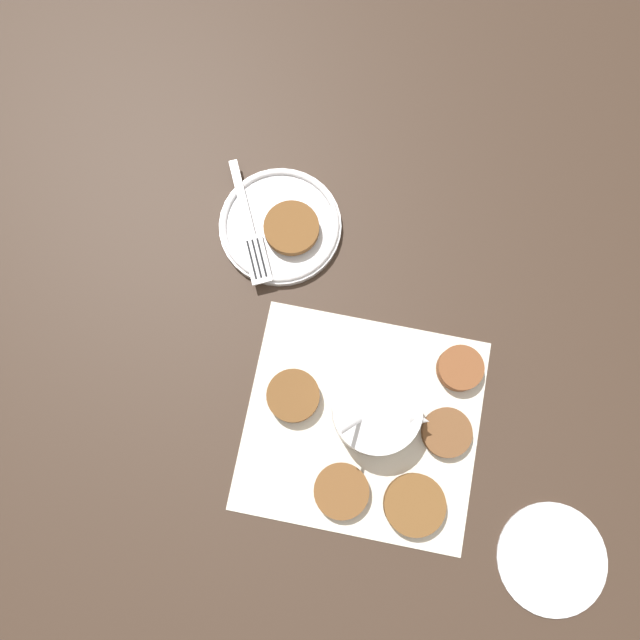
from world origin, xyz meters
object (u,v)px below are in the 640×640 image
sauce_bowl (376,411)px  serving_plate (280,226)px  fritter_on_plate (291,228)px  fork (251,235)px  extra_saucer (552,559)px

sauce_bowl → serving_plate: sauce_bowl is taller
fritter_on_plate → fork: (-0.05, -0.02, -0.00)m
fork → serving_plate: bearing=35.4°
serving_plate → fork: 0.05m
sauce_bowl → fritter_on_plate: sauce_bowl is taller
fork → extra_saucer: fork is taller
fritter_on_plate → extra_saucer: bearing=-40.0°
serving_plate → sauce_bowl: bearing=-51.2°
serving_plate → fritter_on_plate: bearing=-16.4°
fork → extra_saucer: (0.48, -0.34, -0.02)m
fritter_on_plate → sauce_bowl: bearing=-53.5°
sauce_bowl → extra_saucer: sauce_bowl is taller
fritter_on_plate → extra_saucer: size_ratio=0.55×
serving_plate → extra_saucer: serving_plate is taller
sauce_bowl → fork: bearing=137.2°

